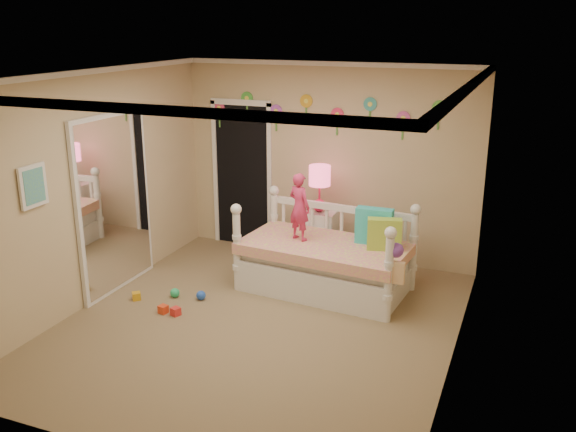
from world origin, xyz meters
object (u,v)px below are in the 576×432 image
at_px(daybed, 325,247).
at_px(table_lamp, 320,181).
at_px(child, 299,207).
at_px(nightstand, 319,238).

bearing_deg(daybed, table_lamp, 119.46).
bearing_deg(child, nightstand, -68.18).
distance_m(daybed, child, 0.57).
distance_m(daybed, table_lamp, 0.99).
distance_m(child, table_lamp, 0.74).
xyz_separation_m(daybed, nightstand, (-0.33, 0.72, -0.17)).
height_order(child, nightstand, child).
bearing_deg(child, table_lamp, -68.18).
xyz_separation_m(nightstand, table_lamp, (0.00, -0.00, 0.77)).
height_order(daybed, table_lamp, table_lamp).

